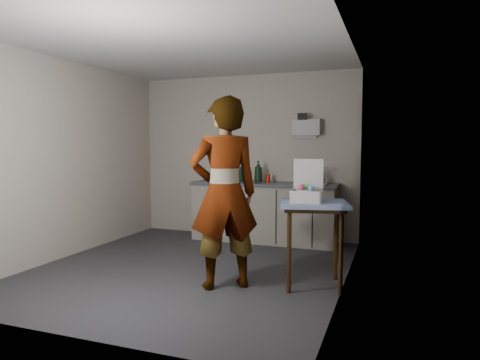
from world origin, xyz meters
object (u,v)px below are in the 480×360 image
(kitchen_counter, at_px, (264,214))
(soap_bottle, at_px, (258,172))
(side_table, at_px, (314,213))
(dish_rack, at_px, (312,180))
(soda_can, at_px, (268,178))
(bakery_box, at_px, (306,192))
(dark_bottle, at_px, (241,174))
(standing_man, at_px, (224,193))
(paper_towel, at_px, (217,173))

(kitchen_counter, bearing_deg, soap_bottle, 177.78)
(side_table, height_order, dish_rack, dish_rack)
(soda_can, bearing_deg, bakery_box, -62.86)
(soda_can, distance_m, bakery_box, 2.13)
(soda_can, height_order, dark_bottle, dark_bottle)
(standing_man, xyz_separation_m, paper_towel, (-1.00, 2.15, 0.06))
(side_table, xyz_separation_m, dish_rack, (-0.35, 1.79, 0.20))
(standing_man, relative_size, soda_can, 15.62)
(kitchen_counter, height_order, paper_towel, paper_towel)
(soap_bottle, bearing_deg, standing_man, -81.50)
(dish_rack, height_order, bakery_box, bakery_box)
(dark_bottle, bearing_deg, kitchen_counter, 3.84)
(side_table, distance_m, standing_man, 0.96)
(standing_man, height_order, paper_towel, standing_man)
(soda_can, bearing_deg, paper_towel, -172.40)
(kitchen_counter, height_order, soap_bottle, soap_bottle)
(dark_bottle, bearing_deg, paper_towel, -176.07)
(bakery_box, bearing_deg, paper_towel, 129.99)
(dark_bottle, relative_size, dish_rack, 0.59)
(standing_man, distance_m, soap_bottle, 2.23)
(standing_man, distance_m, dish_rack, 2.20)
(bakery_box, bearing_deg, standing_man, -160.41)
(soda_can, relative_size, bakery_box, 0.28)
(dark_bottle, distance_m, paper_towel, 0.41)
(kitchen_counter, height_order, dish_rack, dish_rack)
(paper_towel, relative_size, bakery_box, 0.64)
(kitchen_counter, distance_m, standing_man, 2.28)
(kitchen_counter, xyz_separation_m, soap_bottle, (-0.10, 0.00, 0.65))
(kitchen_counter, relative_size, bakery_box, 5.04)
(standing_man, distance_m, paper_towel, 2.37)
(kitchen_counter, xyz_separation_m, soda_can, (0.04, 0.06, 0.55))
(paper_towel, bearing_deg, soda_can, 7.60)
(soap_bottle, distance_m, dish_rack, 0.85)
(kitchen_counter, xyz_separation_m, standing_man, (0.23, -2.20, 0.56))
(side_table, distance_m, dish_rack, 1.84)
(standing_man, distance_m, soda_can, 2.26)
(side_table, relative_size, soda_can, 7.04)
(side_table, distance_m, soap_bottle, 2.23)
(kitchen_counter, xyz_separation_m, side_table, (1.10, -1.85, 0.35))
(soap_bottle, bearing_deg, kitchen_counter, -2.22)
(side_table, relative_size, standing_man, 0.45)
(dark_bottle, distance_m, bakery_box, 2.28)
(soap_bottle, height_order, dark_bottle, soap_bottle)
(soap_bottle, distance_m, soda_can, 0.18)
(kitchen_counter, height_order, standing_man, standing_man)
(dark_bottle, relative_size, bakery_box, 0.53)
(standing_man, xyz_separation_m, soap_bottle, (-0.33, 2.20, 0.09))
(soda_can, distance_m, dark_bottle, 0.42)
(dark_bottle, relative_size, paper_towel, 0.82)
(soap_bottle, distance_m, dark_bottle, 0.27)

